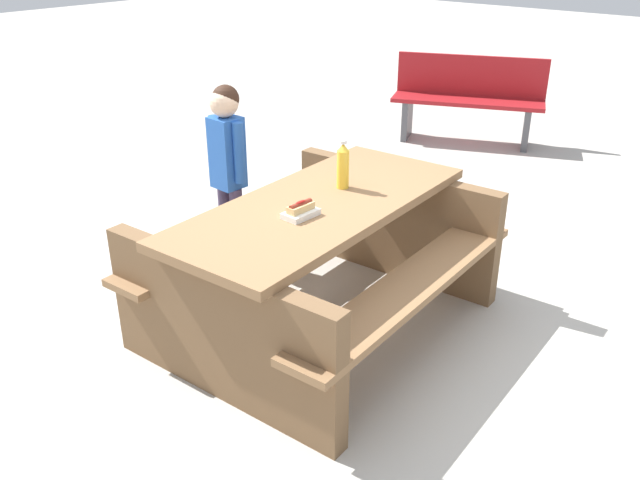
% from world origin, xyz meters
% --- Properties ---
extents(ground_plane, '(30.00, 30.00, 0.00)m').
position_xyz_m(ground_plane, '(0.00, 0.00, 0.00)').
color(ground_plane, '#B7B2A8').
rests_on(ground_plane, ground).
extents(picnic_table, '(1.88, 1.50, 0.75)m').
position_xyz_m(picnic_table, '(0.00, 0.00, 0.44)').
color(picnic_table, olive).
rests_on(picnic_table, ground).
extents(soda_bottle, '(0.07, 0.07, 0.27)m').
position_xyz_m(soda_bottle, '(-0.23, -0.03, 0.88)').
color(soda_bottle, yellow).
rests_on(soda_bottle, picnic_table).
extents(hotdog_tray, '(0.19, 0.12, 0.08)m').
position_xyz_m(hotdog_tray, '(0.22, 0.06, 0.78)').
color(hotdog_tray, white).
rests_on(hotdog_tray, picnic_table).
extents(child_in_coat, '(0.19, 0.29, 1.18)m').
position_xyz_m(child_in_coat, '(-0.22, -0.94, 0.76)').
color(child_in_coat, '#3F334C').
rests_on(child_in_coat, ground).
extents(park_bench_near, '(0.96, 1.54, 0.85)m').
position_xyz_m(park_bench_near, '(-3.65, -1.10, 0.45)').
color(park_bench_near, maroon).
rests_on(park_bench_near, ground).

